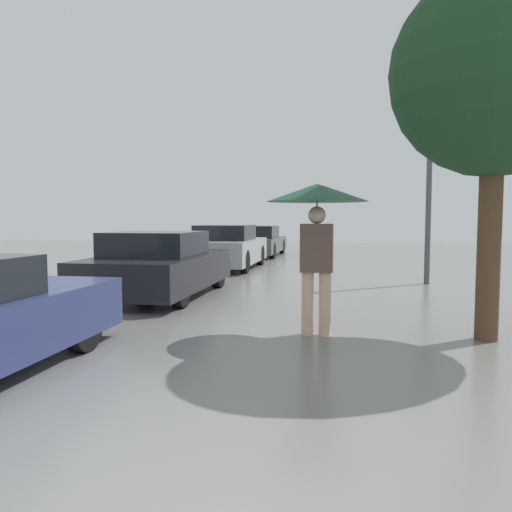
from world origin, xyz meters
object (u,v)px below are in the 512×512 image
object	(u,v)px
parked_car_third	(227,248)
street_lamp	(429,171)
parked_car_second	(159,266)
parked_car_farthest	(258,242)
pedestrian	(317,209)
tree	(495,74)

from	to	relation	value
parked_car_third	street_lamp	xyz separation A→B (m)	(5.35, -2.67, 1.95)
parked_car_second	parked_car_farthest	xyz separation A→B (m)	(0.08, 10.64, -0.02)
parked_car_third	pedestrian	bearing A→B (deg)	-68.93
parked_car_second	parked_car_third	size ratio (longest dim) A/B	1.00
parked_car_third	street_lamp	world-z (taller)	street_lamp
parked_car_second	parked_car_third	distance (m)	5.39
pedestrian	parked_car_farthest	xyz separation A→B (m)	(-3.11, 13.41, -1.05)
parked_car_third	parked_car_farthest	world-z (taller)	parked_car_third
parked_car_farthest	street_lamp	distance (m)	9.74
parked_car_second	street_lamp	world-z (taller)	street_lamp
pedestrian	parked_car_third	size ratio (longest dim) A/B	0.48
pedestrian	parked_car_farthest	size ratio (longest dim) A/B	0.42
parked_car_second	parked_car_farthest	distance (m)	10.64
parked_car_third	street_lamp	distance (m)	6.28
parked_car_second	parked_car_farthest	world-z (taller)	parked_car_second
tree	pedestrian	bearing A→B (deg)	-176.77
parked_car_farthest	parked_car_second	bearing A→B (deg)	-90.44
pedestrian	street_lamp	distance (m)	6.00
parked_car_third	tree	xyz separation A→B (m)	(5.23, -8.04, 2.59)
parked_car_second	pedestrian	bearing A→B (deg)	-40.96
parked_car_third	tree	distance (m)	9.94
parked_car_second	street_lamp	xyz separation A→B (m)	(5.39, 2.73, 1.98)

